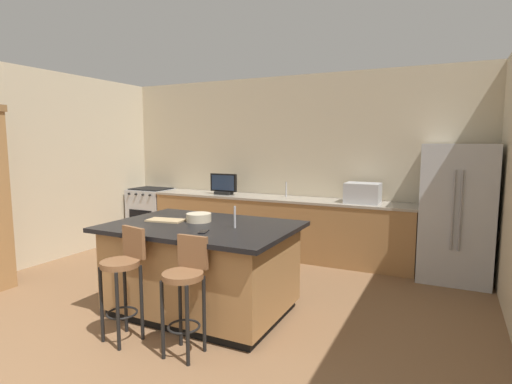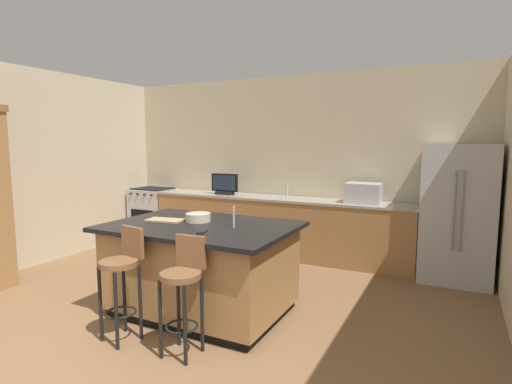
{
  "view_description": "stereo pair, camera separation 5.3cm",
  "coord_description": "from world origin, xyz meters",
  "views": [
    {
      "loc": [
        2.39,
        -1.39,
        1.78
      ],
      "look_at": [
        0.24,
        3.06,
        1.17
      ],
      "focal_mm": 28.25,
      "sensor_mm": 36.0,
      "label": 1
    },
    {
      "loc": [
        2.44,
        -1.36,
        1.78
      ],
      "look_at": [
        0.24,
        3.06,
        1.17
      ],
      "focal_mm": 28.25,
      "sensor_mm": 36.0,
      "label": 2
    }
  ],
  "objects": [
    {
      "name": "cell_phone",
      "position": [
        0.32,
        1.75,
        0.94
      ],
      "size": [
        0.11,
        0.16,
        0.01
      ],
      "primitive_type": "cube",
      "rotation": [
        0.0,
        0.0,
        0.29
      ],
      "color": "black",
      "rests_on": "kitchen_island"
    },
    {
      "name": "bar_stool_right",
      "position": [
        0.46,
        1.26,
        0.6
      ],
      "size": [
        0.34,
        0.34,
        0.99
      ],
      "rotation": [
        0.0,
        0.0,
        0.01
      ],
      "color": "brown",
      "rests_on": "ground_plane"
    },
    {
      "name": "bar_stool_left",
      "position": [
        -0.18,
        1.22,
        0.62
      ],
      "size": [
        0.35,
        0.36,
        1.02
      ],
      "rotation": [
        0.0,
        0.0,
        -0.2
      ],
      "color": "brown",
      "rests_on": "ground_plane"
    },
    {
      "name": "refrigerator",
      "position": [
        2.49,
        4.31,
        0.88
      ],
      "size": [
        0.86,
        0.78,
        1.76
      ],
      "color": "#B7BABF",
      "rests_on": "ground_plane"
    },
    {
      "name": "wall_left",
      "position": [
        -3.02,
        2.38,
        1.41
      ],
      "size": [
        0.12,
        5.16,
        2.83
      ],
      "primitive_type": "cube",
      "color": "beige",
      "rests_on": "ground_plane"
    },
    {
      "name": "wall_back",
      "position": [
        0.0,
        4.76,
        1.41
      ],
      "size": [
        6.45,
        0.12,
        2.83
      ],
      "primitive_type": "cube",
      "color": "beige",
      "rests_on": "ground_plane"
    },
    {
      "name": "microwave",
      "position": [
        1.28,
        4.38,
        1.06
      ],
      "size": [
        0.48,
        0.36,
        0.28
      ],
      "primitive_type": "cube",
      "color": "#B7BABF",
      "rests_on": "counter_back"
    },
    {
      "name": "range_oven",
      "position": [
        -2.55,
        4.38,
        0.47
      ],
      "size": [
        0.72,
        0.63,
        0.94
      ],
      "color": "#B7BABF",
      "rests_on": "ground_plane"
    },
    {
      "name": "sink_faucet_back",
      "position": [
        0.08,
        4.48,
        1.04
      ],
      "size": [
        0.02,
        0.02,
        0.24
      ],
      "primitive_type": "cylinder",
      "color": "#B2B2B7",
      "rests_on": "counter_back"
    },
    {
      "name": "fruit_bowl",
      "position": [
        0.0,
        2.15,
        0.98
      ],
      "size": [
        0.26,
        0.26,
        0.09
      ],
      "primitive_type": "cylinder",
      "color": "beige",
      "rests_on": "kitchen_island"
    },
    {
      "name": "kitchen_island",
      "position": [
        0.11,
        2.03,
        0.48
      ],
      "size": [
        1.9,
        1.33,
        0.94
      ],
      "color": "black",
      "rests_on": "ground_plane"
    },
    {
      "name": "sink_faucet_island",
      "position": [
        0.5,
        2.03,
        1.05
      ],
      "size": [
        0.02,
        0.02,
        0.22
      ],
      "primitive_type": "cylinder",
      "color": "#B2B2B7",
      "rests_on": "kitchen_island"
    },
    {
      "name": "counter_back",
      "position": [
        -0.07,
        4.38,
        0.46
      ],
      "size": [
        4.23,
        0.62,
        0.92
      ],
      "color": "#9E7042",
      "rests_on": "ground_plane"
    },
    {
      "name": "cutting_board",
      "position": [
        -0.34,
        2.02,
        0.94
      ],
      "size": [
        0.42,
        0.26,
        0.02
      ],
      "primitive_type": "cube",
      "rotation": [
        0.0,
        0.0,
        0.15
      ],
      "color": "tan",
      "rests_on": "kitchen_island"
    },
    {
      "name": "tv_monitor",
      "position": [
        -0.98,
        4.33,
        1.08
      ],
      "size": [
        0.48,
        0.16,
        0.34
      ],
      "color": "black",
      "rests_on": "counter_back"
    }
  ]
}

